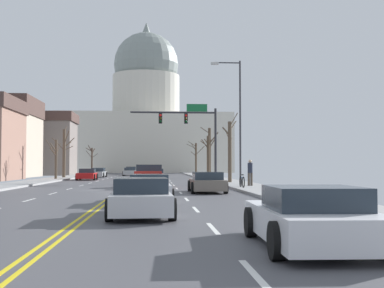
# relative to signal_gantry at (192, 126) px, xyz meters

# --- Properties ---
(ground) EXTENTS (20.00, 180.00, 0.20)m
(ground) POSITION_rel_signal_gantry_xyz_m (-5.42, -14.25, -5.11)
(ground) COLOR #4A4A4F
(signal_gantry) EXTENTS (7.91, 0.41, 7.03)m
(signal_gantry) POSITION_rel_signal_gantry_xyz_m (0.00, 0.00, 0.00)
(signal_gantry) COLOR #28282D
(signal_gantry) RESTS_ON ground
(street_lamp_right) EXTENTS (2.20, 0.24, 8.98)m
(street_lamp_right) POSITION_rel_signal_gantry_xyz_m (2.53, -9.88, 0.24)
(street_lamp_right) COLOR #333338
(street_lamp_right) RESTS_ON ground
(capitol_building) EXTENTS (35.55, 21.77, 33.02)m
(capitol_building) POSITION_rel_signal_gantry_xyz_m (-5.42, 63.24, 5.84)
(capitol_building) COLOR beige
(capitol_building) RESTS_ON ground
(sedan_near_00) EXTENTS (2.15, 4.62, 1.25)m
(sedan_near_00) POSITION_rel_signal_gantry_xyz_m (-3.55, -4.08, -4.54)
(sedan_near_00) COLOR silver
(sedan_near_00) RESTS_ON ground
(pickup_truck_near_01) EXTENTS (2.24, 5.34, 1.58)m
(pickup_truck_near_01) POSITION_rel_signal_gantry_xyz_m (-3.77, -10.63, -4.42)
(pickup_truck_near_01) COLOR maroon
(pickup_truck_near_01) RESTS_ON ground
(sedan_near_02) EXTENTS (1.99, 4.30, 1.17)m
(sedan_near_02) POSITION_rel_signal_gantry_xyz_m (-0.41, -17.29, -4.58)
(sedan_near_02) COLOR #6B6056
(sedan_near_02) RESTS_ON ground
(sedan_near_03) EXTENTS (1.96, 4.69, 1.17)m
(sedan_near_03) POSITION_rel_signal_gantry_xyz_m (-3.58, -24.58, -4.57)
(sedan_near_03) COLOR silver
(sedan_near_03) RESTS_ON ground
(sedan_near_04) EXTENTS (2.05, 4.25, 1.17)m
(sedan_near_04) POSITION_rel_signal_gantry_xyz_m (-3.76, -30.23, -4.57)
(sedan_near_04) COLOR silver
(sedan_near_04) RESTS_ON ground
(sedan_near_05) EXTENTS (2.17, 4.34, 1.16)m
(sedan_near_05) POSITION_rel_signal_gantry_xyz_m (-0.39, -36.06, -4.59)
(sedan_near_05) COLOR silver
(sedan_near_05) RESTS_ON ground
(sedan_oncoming_00) EXTENTS (2.03, 4.35, 1.18)m
(sedan_oncoming_00) POSITION_rel_signal_gantry_xyz_m (-10.45, 7.25, -4.58)
(sedan_oncoming_00) COLOR #B71414
(sedan_oncoming_00) RESTS_ON ground
(sedan_oncoming_01) EXTENTS (2.05, 4.56, 1.19)m
(sedan_oncoming_01) POSITION_rel_signal_gantry_xyz_m (-10.70, 19.40, -4.57)
(sedan_oncoming_01) COLOR #9EA3A8
(sedan_oncoming_01) RESTS_ON ground
(sedan_oncoming_02) EXTENTS (2.11, 4.24, 1.19)m
(sedan_oncoming_02) POSITION_rel_signal_gantry_xyz_m (-7.01, 27.93, -4.57)
(sedan_oncoming_02) COLOR #9EA3A8
(sedan_oncoming_02) RESTS_ON ground
(sedan_oncoming_03) EXTENTS (2.10, 4.54, 1.29)m
(sedan_oncoming_03) POSITION_rel_signal_gantry_xyz_m (-7.31, 36.45, -4.53)
(sedan_oncoming_03) COLOR #6B6056
(sedan_oncoming_03) RESTS_ON ground
(flank_building_00) EXTENTS (12.92, 7.62, 9.53)m
(flank_building_00) POSITION_rel_signal_gantry_xyz_m (-22.13, 32.25, -0.32)
(flank_building_00) COLOR slate
(flank_building_00) RESTS_ON ground
(flank_building_02) EXTENTS (8.65, 9.92, 10.21)m
(flank_building_02) POSITION_rel_signal_gantry_xyz_m (-23.12, 20.34, 0.04)
(flank_building_02) COLOR #B2A38E
(flank_building_02) RESTS_ON ground
(bare_tree_00) EXTENTS (2.09, 2.26, 5.31)m
(bare_tree_00) POSITION_rel_signal_gantry_xyz_m (2.90, 12.98, -2.34)
(bare_tree_00) COLOR #4C3D2D
(bare_tree_00) RESTS_ON ground
(bare_tree_01) EXTENTS (2.46, 2.15, 6.02)m
(bare_tree_01) POSITION_rel_signal_gantry_xyz_m (-13.85, 12.95, -2.06)
(bare_tree_01) COLOR brown
(bare_tree_01) RESTS_ON ground
(bare_tree_02) EXTENTS (2.93, 1.15, 5.30)m
(bare_tree_02) POSITION_rel_signal_gantry_xyz_m (3.24, 35.35, -2.31)
(bare_tree_02) COLOR #4C3D2D
(bare_tree_02) RESTS_ON ground
(bare_tree_03) EXTENTS (1.43, 2.50, 4.09)m
(bare_tree_03) POSITION_rel_signal_gantry_xyz_m (-13.66, 7.04, -2.80)
(bare_tree_03) COLOR brown
(bare_tree_03) RESTS_ON ground
(bare_tree_04) EXTENTS (2.05, 1.61, 6.21)m
(bare_tree_04) POSITION_rel_signal_gantry_xyz_m (3.47, 17.10, -1.82)
(bare_tree_04) COLOR #4C3D2D
(bare_tree_04) RESTS_ON ground
(bare_tree_05) EXTENTS (2.01, 1.79, 4.77)m
(bare_tree_05) POSITION_rel_signal_gantry_xyz_m (-13.93, 38.41, -2.53)
(bare_tree_05) COLOR #423328
(bare_tree_05) RESTS_ON ground
(bare_tree_06) EXTENTS (1.45, 2.30, 5.67)m
(bare_tree_06) POSITION_rel_signal_gantry_xyz_m (2.82, -4.48, -2.34)
(bare_tree_06) COLOR brown
(bare_tree_06) RESTS_ON ground
(pedestrian_00) EXTENTS (0.35, 0.34, 1.79)m
(pedestrian_00) POSITION_rel_signal_gantry_xyz_m (3.16, -11.56, -3.99)
(pedestrian_00) COLOR #4C4238
(pedestrian_00) RESTS_ON ground
(bicycle_parked) EXTENTS (0.12, 1.77, 0.85)m
(bicycle_parked) POSITION_rel_signal_gantry_xyz_m (2.22, -13.71, -4.65)
(bicycle_parked) COLOR black
(bicycle_parked) RESTS_ON ground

